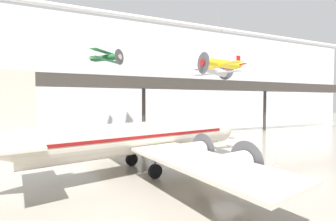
# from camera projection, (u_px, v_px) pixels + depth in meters

# --- Properties ---
(ground_plane) EXTENTS (260.00, 260.00, 0.00)m
(ground_plane) POSITION_uv_depth(u_px,v_px,m) (226.00, 182.00, 19.46)
(ground_plane) COLOR gray
(hangar_back_wall) EXTENTS (140.00, 3.00, 24.77)m
(hangar_back_wall) POSITION_uv_depth(u_px,v_px,m) (131.00, 78.00, 51.66)
(hangar_back_wall) COLOR silver
(hangar_back_wall) RESTS_ON ground
(mezzanine_walkway) EXTENTS (110.00, 3.20, 11.36)m
(mezzanine_walkway) POSITION_uv_depth(u_px,v_px,m) (145.00, 87.00, 41.49)
(mezzanine_walkway) COLOR #38332D
(mezzanine_walkway) RESTS_ON ground
(ceiling_truss_beam) EXTENTS (120.00, 0.60, 0.60)m
(ceiling_truss_beam) POSITION_uv_depth(u_px,v_px,m) (161.00, 21.00, 33.25)
(ceiling_truss_beam) COLOR silver
(airliner_silver_main) EXTENTS (25.79, 29.73, 9.25)m
(airliner_silver_main) POSITION_uv_depth(u_px,v_px,m) (139.00, 138.00, 21.99)
(airliner_silver_main) COLOR beige
(airliner_silver_main) RESTS_ON ground
(suspended_plane_green_biplane) EXTENTS (6.53, 6.57, 5.28)m
(suspended_plane_green_biplane) POSITION_uv_depth(u_px,v_px,m) (106.00, 58.00, 40.32)
(suspended_plane_green_biplane) COLOR #1E6B33
(suspended_plane_silver_racer) EXTENTS (7.75, 9.01, 7.73)m
(suspended_plane_silver_racer) POSITION_uv_depth(u_px,v_px,m) (215.00, 71.00, 38.50)
(suspended_plane_silver_racer) COLOR silver
(suspended_plane_yellow_lowwing) EXTENTS (5.75, 7.05, 8.39)m
(suspended_plane_yellow_lowwing) POSITION_uv_depth(u_px,v_px,m) (222.00, 64.00, 27.13)
(suspended_plane_yellow_lowwing) COLOR yellow
(stanchion_barrier) EXTENTS (0.36, 0.36, 1.08)m
(stanchion_barrier) POSITION_uv_depth(u_px,v_px,m) (277.00, 163.00, 24.19)
(stanchion_barrier) COLOR #B2B5BA
(stanchion_barrier) RESTS_ON ground
(info_sign_pedestal) EXTENTS (0.27, 0.75, 1.24)m
(info_sign_pedestal) POSITION_uv_depth(u_px,v_px,m) (260.00, 162.00, 23.93)
(info_sign_pedestal) COLOR #4C4C51
(info_sign_pedestal) RESTS_ON ground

